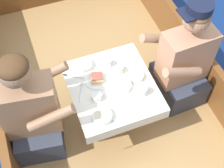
{
  "coord_description": "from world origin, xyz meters",
  "views": [
    {
      "loc": [
        -0.48,
        -1.27,
        2.72
      ],
      "look_at": [
        0.0,
        0.01,
        0.79
      ],
      "focal_mm": 50.0,
      "sensor_mm": 36.0,
      "label": 1
    }
  ],
  "objects_px": {
    "person_port": "(33,113)",
    "coffee_cup_port": "(97,97)",
    "coffee_cup_starboard": "(108,63)",
    "coffee_cup_center": "(143,90)",
    "tin_can": "(120,69)",
    "person_starboard": "(183,63)",
    "sandwich": "(97,78)"
  },
  "relations": [
    {
      "from": "person_port",
      "to": "coffee_cup_port",
      "type": "distance_m",
      "value": 0.48
    },
    {
      "from": "coffee_cup_starboard",
      "to": "coffee_cup_center",
      "type": "relative_size",
      "value": 0.89
    },
    {
      "from": "tin_can",
      "to": "person_port",
      "type": "bearing_deg",
      "value": -170.89
    },
    {
      "from": "coffee_cup_starboard",
      "to": "coffee_cup_port",
      "type": "bearing_deg",
      "value": -124.38
    },
    {
      "from": "coffee_cup_port",
      "to": "coffee_cup_starboard",
      "type": "relative_size",
      "value": 1.15
    },
    {
      "from": "coffee_cup_port",
      "to": "person_port",
      "type": "bearing_deg",
      "value": 172.37
    },
    {
      "from": "person_port",
      "to": "coffee_cup_center",
      "type": "height_order",
      "value": "person_port"
    },
    {
      "from": "coffee_cup_center",
      "to": "coffee_cup_starboard",
      "type": "bearing_deg",
      "value": 114.14
    },
    {
      "from": "person_port",
      "to": "coffee_cup_center",
      "type": "xyz_separation_m",
      "value": [
        0.81,
        -0.13,
        0.06
      ]
    },
    {
      "from": "person_port",
      "to": "coffee_cup_starboard",
      "type": "bearing_deg",
      "value": 25.98
    },
    {
      "from": "coffee_cup_center",
      "to": "person_port",
      "type": "bearing_deg",
      "value": 170.57
    },
    {
      "from": "person_starboard",
      "to": "coffee_cup_port",
      "type": "relative_size",
      "value": 10.03
    },
    {
      "from": "coffee_cup_port",
      "to": "tin_can",
      "type": "xyz_separation_m",
      "value": [
        0.25,
        0.18,
        -0.0
      ]
    },
    {
      "from": "person_port",
      "to": "coffee_cup_port",
      "type": "height_order",
      "value": "person_port"
    },
    {
      "from": "person_starboard",
      "to": "sandwich",
      "type": "xyz_separation_m",
      "value": [
        -0.71,
        0.07,
        0.05
      ]
    },
    {
      "from": "person_port",
      "to": "person_starboard",
      "type": "distance_m",
      "value": 1.24
    },
    {
      "from": "person_port",
      "to": "person_starboard",
      "type": "bearing_deg",
      "value": 9.84
    },
    {
      "from": "sandwich",
      "to": "coffee_cup_starboard",
      "type": "relative_size",
      "value": 1.29
    },
    {
      "from": "person_port",
      "to": "coffee_cup_port",
      "type": "xyz_separation_m",
      "value": [
        0.47,
        -0.06,
        0.05
      ]
    },
    {
      "from": "tin_can",
      "to": "sandwich",
      "type": "bearing_deg",
      "value": -174.73
    },
    {
      "from": "person_port",
      "to": "tin_can",
      "type": "bearing_deg",
      "value": 17.71
    },
    {
      "from": "person_port",
      "to": "coffee_cup_starboard",
      "type": "relative_size",
      "value": 11.35
    },
    {
      "from": "coffee_cup_port",
      "to": "tin_can",
      "type": "distance_m",
      "value": 0.31
    },
    {
      "from": "person_starboard",
      "to": "tin_can",
      "type": "xyz_separation_m",
      "value": [
        -0.52,
        0.09,
        0.05
      ]
    },
    {
      "from": "sandwich",
      "to": "tin_can",
      "type": "distance_m",
      "value": 0.19
    },
    {
      "from": "coffee_cup_center",
      "to": "coffee_cup_port",
      "type": "bearing_deg",
      "value": 168.09
    },
    {
      "from": "coffee_cup_port",
      "to": "coffee_cup_center",
      "type": "relative_size",
      "value": 1.03
    },
    {
      "from": "coffee_cup_starboard",
      "to": "coffee_cup_center",
      "type": "distance_m",
      "value": 0.37
    },
    {
      "from": "person_port",
      "to": "coffee_cup_port",
      "type": "bearing_deg",
      "value": 0.96
    },
    {
      "from": "sandwich",
      "to": "tin_can",
      "type": "xyz_separation_m",
      "value": [
        0.19,
        0.02,
        -0.0
      ]
    },
    {
      "from": "person_port",
      "to": "person_starboard",
      "type": "height_order",
      "value": "person_starboard"
    },
    {
      "from": "person_starboard",
      "to": "coffee_cup_port",
      "type": "distance_m",
      "value": 0.78
    }
  ]
}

